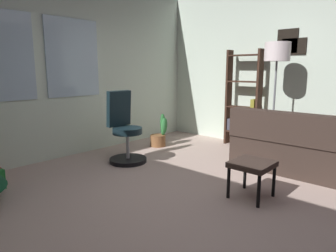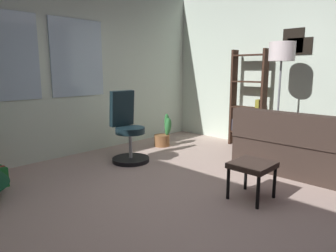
{
  "view_description": "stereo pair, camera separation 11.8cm",
  "coord_description": "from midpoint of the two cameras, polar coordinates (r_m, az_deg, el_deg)",
  "views": [
    {
      "loc": [
        -2.47,
        -1.87,
        1.38
      ],
      "look_at": [
        -0.0,
        0.36,
        0.76
      ],
      "focal_mm": 32.3,
      "sensor_mm": 36.0,
      "label": 1
    },
    {
      "loc": [
        -2.39,
        -1.95,
        1.38
      ],
      "look_at": [
        -0.0,
        0.36,
        0.76
      ],
      "focal_mm": 32.3,
      "sensor_mm": 36.0,
      "label": 2
    }
  ],
  "objects": [
    {
      "name": "potted_plant",
      "position": [
        5.52,
        -2.12,
        -1.65
      ],
      "size": [
        0.35,
        0.29,
        0.6
      ],
      "color": "brown",
      "rests_on": "ground_plane"
    },
    {
      "name": "office_chair",
      "position": [
        4.6,
        -8.85,
        -1.55
      ],
      "size": [
        0.56,
        0.56,
        1.07
      ],
      "color": "black",
      "rests_on": "ground_plane"
    },
    {
      "name": "ground_plane",
      "position": [
        3.4,
        3.64,
        -14.25
      ],
      "size": [
        5.35,
        5.02,
        0.1
      ],
      "primitive_type": "cube",
      "color": "#C3A79A"
    },
    {
      "name": "floor_lamp",
      "position": [
        4.96,
        19.21,
        11.8
      ],
      "size": [
        0.38,
        0.38,
        1.78
      ],
      "color": "slate",
      "rests_on": "ground_plane"
    },
    {
      "name": "footstool",
      "position": [
        3.4,
        14.63,
        -7.47
      ],
      "size": [
        0.43,
        0.41,
        0.41
      ],
      "color": "#382A24",
      "rests_on": "ground_plane"
    },
    {
      "name": "bookshelf",
      "position": [
        5.61,
        13.34,
        3.83
      ],
      "size": [
        0.18,
        0.64,
        1.73
      ],
      "color": "#382218",
      "rests_on": "ground_plane"
    },
    {
      "name": "couch",
      "position": [
        4.58,
        24.58,
        -3.95
      ],
      "size": [
        1.46,
        1.72,
        0.84
      ],
      "color": "#382A24",
      "rests_on": "ground_plane"
    },
    {
      "name": "wall_back_with_windows",
      "position": [
        5.08,
        -19.88,
        10.47
      ],
      "size": [
        5.35,
        0.12,
        2.83
      ],
      "color": "silver",
      "rests_on": "ground_plane"
    },
    {
      "name": "wall_right_with_frames",
      "position": [
        5.5,
        22.17,
        10.24
      ],
      "size": [
        0.12,
        5.02,
        2.83
      ],
      "color": "silver",
      "rests_on": "ground_plane"
    }
  ]
}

